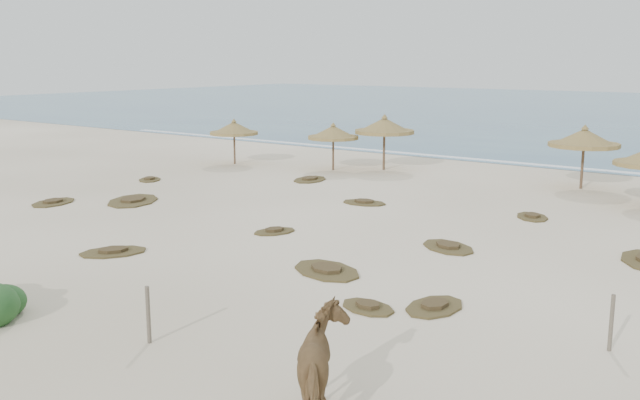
# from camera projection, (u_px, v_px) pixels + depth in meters

# --- Properties ---
(ground) EXTENTS (160.00, 160.00, 0.00)m
(ground) POSITION_uv_depth(u_px,v_px,m) (231.00, 271.00, 20.79)
(ground) COLOR #F9E8CD
(ground) RESTS_ON ground
(foam_line) EXTENTS (70.00, 0.60, 0.01)m
(foam_line) POSITION_uv_depth(u_px,v_px,m) (540.00, 165.00, 41.34)
(foam_line) COLOR white
(foam_line) RESTS_ON ground
(palapa_0) EXTENTS (3.46, 3.46, 2.66)m
(palapa_0) POSITION_uv_depth(u_px,v_px,m) (234.00, 129.00, 41.52)
(palapa_0) COLOR brown
(palapa_0) RESTS_ON ground
(palapa_1) EXTENTS (3.50, 3.50, 2.65)m
(palapa_1) POSITION_uv_depth(u_px,v_px,m) (333.00, 133.00, 39.19)
(palapa_1) COLOR brown
(palapa_1) RESTS_ON ground
(palapa_2) EXTENTS (3.74, 3.74, 3.10)m
(palapa_2) POSITION_uv_depth(u_px,v_px,m) (384.00, 127.00, 39.25)
(palapa_2) COLOR brown
(palapa_2) RESTS_ON ground
(palapa_3) EXTENTS (3.42, 3.42, 3.06)m
(palapa_3) POSITION_uv_depth(u_px,v_px,m) (584.00, 139.00, 33.47)
(palapa_3) COLOR brown
(palapa_3) RESTS_ON ground
(horse) EXTENTS (2.06, 2.29, 1.80)m
(horse) POSITION_uv_depth(u_px,v_px,m) (325.00, 364.00, 12.27)
(horse) COLOR olive
(horse) RESTS_ON ground
(fence_post_near) EXTENTS (0.10, 0.10, 1.28)m
(fence_post_near) POSITION_uv_depth(u_px,v_px,m) (148.00, 315.00, 15.38)
(fence_post_near) COLOR #685E4E
(fence_post_near) RESTS_ON ground
(fence_post_far) EXTENTS (0.10, 0.10, 1.25)m
(fence_post_far) POSITION_uv_depth(u_px,v_px,m) (611.00, 323.00, 14.96)
(fence_post_far) COLOR #685E4E
(fence_post_far) RESTS_ON ground
(scrub_0) EXTENTS (2.09, 2.57, 0.16)m
(scrub_0) POSITION_uv_depth(u_px,v_px,m) (53.00, 202.00, 30.46)
(scrub_0) COLOR brown
(scrub_0) RESTS_ON ground
(scrub_1) EXTENTS (3.39, 3.71, 0.16)m
(scrub_1) POSITION_uv_depth(u_px,v_px,m) (133.00, 200.00, 30.82)
(scrub_1) COLOR brown
(scrub_1) RESTS_ON ground
(scrub_2) EXTENTS (1.52, 1.84, 0.16)m
(scrub_2) POSITION_uv_depth(u_px,v_px,m) (275.00, 231.00, 25.35)
(scrub_2) COLOR brown
(scrub_2) RESTS_ON ground
(scrub_3) EXTENTS (2.54, 2.28, 0.16)m
(scrub_3) POSITION_uv_depth(u_px,v_px,m) (448.00, 247.00, 23.24)
(scrub_3) COLOR brown
(scrub_3) RESTS_ON ground
(scrub_4) EXTENTS (1.30, 1.94, 0.16)m
(scrub_4) POSITION_uv_depth(u_px,v_px,m) (435.00, 306.00, 17.65)
(scrub_4) COLOR brown
(scrub_4) RESTS_ON ground
(scrub_6) EXTENTS (2.04, 2.62, 0.16)m
(scrub_6) POSITION_uv_depth(u_px,v_px,m) (310.00, 179.00, 36.24)
(scrub_6) COLOR brown
(scrub_6) RESTS_ON ground
(scrub_7) EXTENTS (1.94, 2.12, 0.16)m
(scrub_7) POSITION_uv_depth(u_px,v_px,m) (532.00, 216.00, 27.68)
(scrub_7) COLOR brown
(scrub_7) RESTS_ON ground
(scrub_8) EXTENTS (1.91, 1.95, 0.16)m
(scrub_8) POSITION_uv_depth(u_px,v_px,m) (150.00, 179.00, 36.23)
(scrub_8) COLOR brown
(scrub_8) RESTS_ON ground
(scrub_9) EXTENTS (2.89, 2.40, 0.16)m
(scrub_9) POSITION_uv_depth(u_px,v_px,m) (327.00, 270.00, 20.68)
(scrub_9) COLOR brown
(scrub_9) RESTS_ON ground
(scrub_11) EXTENTS (2.29, 2.52, 0.16)m
(scrub_11) POSITION_uv_depth(u_px,v_px,m) (113.00, 251.00, 22.66)
(scrub_11) COLOR brown
(scrub_11) RESTS_ON ground
(scrub_12) EXTENTS (1.75, 1.35, 0.16)m
(scrub_12) POSITION_uv_depth(u_px,v_px,m) (368.00, 307.00, 17.61)
(scrub_12) COLOR brown
(scrub_12) RESTS_ON ground
(scrub_13) EXTENTS (2.10, 1.51, 0.16)m
(scrub_13) POSITION_uv_depth(u_px,v_px,m) (364.00, 202.00, 30.42)
(scrub_13) COLOR brown
(scrub_13) RESTS_ON ground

